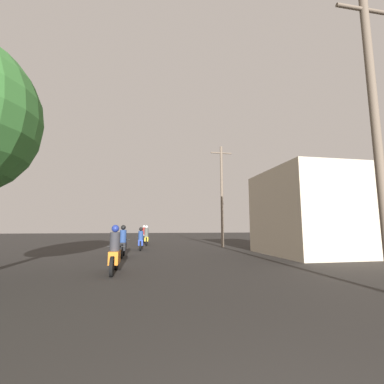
# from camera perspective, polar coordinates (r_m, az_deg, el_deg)

# --- Properties ---
(motorcycle_orange) EXTENTS (0.60, 1.88, 1.54)m
(motorcycle_orange) POSITION_cam_1_polar(r_m,az_deg,el_deg) (8.89, -16.81, -12.98)
(motorcycle_orange) COLOR black
(motorcycle_orange) RESTS_ON ground_plane
(motorcycle_black) EXTENTS (0.60, 2.00, 1.56)m
(motorcycle_black) POSITION_cam_1_polar(r_m,az_deg,el_deg) (13.26, -15.12, -11.13)
(motorcycle_black) COLOR black
(motorcycle_black) RESTS_ON ground_plane
(motorcycle_blue) EXTENTS (0.60, 1.89, 1.44)m
(motorcycle_blue) POSITION_cam_1_polar(r_m,az_deg,el_deg) (17.04, -11.33, -10.58)
(motorcycle_blue) COLOR black
(motorcycle_blue) RESTS_ON ground_plane
(motorcycle_yellow) EXTENTS (0.60, 2.12, 1.57)m
(motorcycle_yellow) POSITION_cam_1_polar(r_m,az_deg,el_deg) (21.05, -10.11, -9.89)
(motorcycle_yellow) COLOR black
(motorcycle_yellow) RESTS_ON ground_plane
(motorcycle_white) EXTENTS (0.60, 2.01, 1.60)m
(motorcycle_white) POSITION_cam_1_polar(r_m,az_deg,el_deg) (24.42, -10.65, -9.52)
(motorcycle_white) COLOR black
(motorcycle_white) RESTS_ON ground_plane
(building_right_near) EXTENTS (4.72, 5.45, 4.48)m
(building_right_near) POSITION_cam_1_polar(r_m,az_deg,el_deg) (15.24, 24.89, -4.12)
(building_right_near) COLOR beige
(building_right_near) RESTS_ON ground_plane
(utility_pole_near) EXTENTS (1.60, 0.20, 7.57)m
(utility_pole_near) POSITION_cam_1_polar(r_m,az_deg,el_deg) (7.84, 35.61, 12.12)
(utility_pole_near) COLOR #6B5B4C
(utility_pole_near) RESTS_ON ground_plane
(utility_pole_far) EXTENTS (1.60, 0.20, 7.52)m
(utility_pole_far) POSITION_cam_1_polar(r_m,az_deg,el_deg) (19.19, 6.65, -0.32)
(utility_pole_far) COLOR #6B5B4C
(utility_pole_far) RESTS_ON ground_plane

